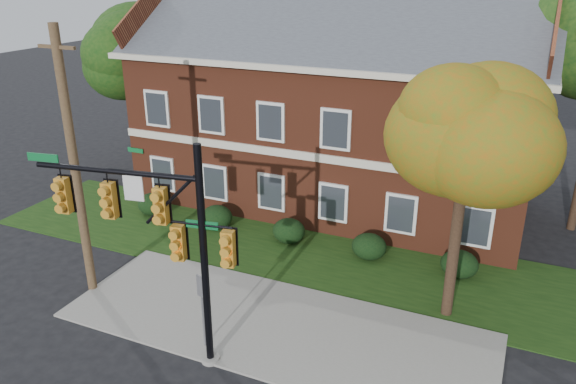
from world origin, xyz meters
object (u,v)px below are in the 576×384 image
at_px(hedge_right, 369,247).
at_px(tree_far_rear, 406,6).
at_px(hedge_left, 217,217).
at_px(hedge_far_right, 459,264).
at_px(tree_left_rear, 147,55).
at_px(tree_near_right, 477,124).
at_px(traffic_signal, 161,230).
at_px(apartment_building, 334,101).
at_px(sign_post, 202,300).
at_px(utility_pole, 75,166).
at_px(hedge_center, 289,231).
at_px(hedge_far_left, 153,204).

xyz_separation_m(hedge_right, tree_far_rear, (-2.16, 13.09, 8.32)).
bearing_deg(hedge_left, hedge_far_right, 0.00).
bearing_deg(tree_left_rear, tree_near_right, -22.36).
bearing_deg(hedge_right, traffic_signal, -114.18).
distance_m(apartment_building, tree_left_rear, 9.94).
relative_size(apartment_building, tree_far_rear, 1.63).
xyz_separation_m(hedge_right, sign_post, (-3.00, -7.53, 1.17)).
bearing_deg(hedge_far_right, hedge_right, 180.00).
distance_m(tree_near_right, utility_pole, 12.86).
relative_size(hedge_center, hedge_right, 1.00).
relative_size(apartment_building, sign_post, 7.51).
xyz_separation_m(utility_pole, sign_post, (5.50, -1.21, -3.04)).
height_order(hedge_center, traffic_signal, traffic_signal).
height_order(tree_left_rear, traffic_signal, tree_left_rear).
relative_size(hedge_far_left, tree_far_rear, 0.12).
height_order(hedge_left, tree_far_rear, tree_far_rear).
height_order(traffic_signal, sign_post, traffic_signal).
distance_m(hedge_left, utility_pole, 7.74).
relative_size(hedge_center, hedge_far_right, 1.00).
bearing_deg(sign_post, hedge_far_left, 154.02).
distance_m(hedge_center, utility_pole, 9.09).
bearing_deg(hedge_far_right, tree_near_right, -85.48).
relative_size(hedge_center, tree_far_rear, 0.12).
height_order(tree_left_rear, utility_pole, utility_pole).
xyz_separation_m(hedge_left, traffic_signal, (3.30, -8.23, 3.66)).
bearing_deg(tree_far_rear, hedge_left, -110.29).
height_order(hedge_far_left, tree_far_rear, tree_far_rear).
xyz_separation_m(hedge_right, hedge_far_right, (3.50, 0.00, 0.00)).
bearing_deg(tree_left_rear, apartment_building, 6.54).
bearing_deg(tree_near_right, traffic_signal, -143.97).
bearing_deg(tree_left_rear, sign_post, -48.75).
relative_size(hedge_far_left, sign_post, 0.56).
xyz_separation_m(hedge_left, hedge_center, (3.50, 0.00, 0.00)).
height_order(hedge_far_right, sign_post, sign_post).
distance_m(hedge_far_left, hedge_far_right, 14.00).
xyz_separation_m(hedge_far_left, hedge_far_right, (14.00, 0.00, 0.00)).
xyz_separation_m(hedge_left, hedge_far_right, (10.50, 0.00, 0.00)).
distance_m(hedge_far_right, tree_far_rear, 16.51).
xyz_separation_m(hedge_left, utility_pole, (-1.50, -6.32, 4.21)).
relative_size(tree_left_rear, traffic_signal, 1.32).
distance_m(hedge_right, tree_left_rear, 15.17).
distance_m(hedge_right, tree_far_rear, 15.66).
bearing_deg(utility_pole, traffic_signal, -21.54).
bearing_deg(utility_pole, tree_near_right, 16.07).
relative_size(hedge_right, tree_near_right, 0.16).
relative_size(tree_near_right, utility_pole, 0.92).
xyz_separation_m(hedge_center, hedge_far_right, (7.00, 0.00, 0.00)).
height_order(hedge_center, hedge_right, same).
distance_m(hedge_left, traffic_signal, 9.60).
bearing_deg(tree_near_right, tree_left_rear, 157.64).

